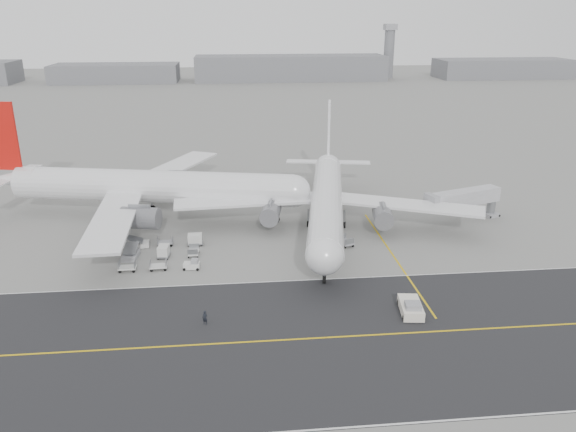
{
  "coord_description": "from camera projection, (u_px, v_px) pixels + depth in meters",
  "views": [
    {
      "loc": [
        4.44,
        -76.41,
        37.27
      ],
      "look_at": [
        13.43,
        12.0,
        5.04
      ],
      "focal_mm": 35.0,
      "sensor_mm": 36.0,
      "label": 1
    }
  ],
  "objects": [
    {
      "name": "gse_cluster",
      "position": [
        164.0,
        257.0,
        90.88
      ],
      "size": [
        17.88,
        17.27,
        2.05
      ],
      "primitive_type": null,
      "rotation": [
        0.0,
        0.0,
        -0.01
      ],
      "color": "#9A9A9F",
      "rests_on": "ground"
    },
    {
      "name": "pushback_tug",
      "position": [
        411.0,
        307.0,
        73.63
      ],
      "size": [
        3.36,
        7.44,
        2.1
      ],
      "rotation": [
        0.0,
        0.0,
        -0.13
      ],
      "color": "white",
      "rests_on": "ground"
    },
    {
      "name": "horizon_buildings",
      "position": [
        273.0,
        80.0,
        329.77
      ],
      "size": [
        520.0,
        28.0,
        28.0
      ],
      "primitive_type": null,
      "color": "slate",
      "rests_on": "ground"
    },
    {
      "name": "control_tower",
      "position": [
        389.0,
        50.0,
        335.56
      ],
      "size": [
        7.0,
        7.0,
        31.25
      ],
      "color": "slate",
      "rests_on": "ground"
    },
    {
      "name": "taxiway",
      "position": [
        244.0,
        342.0,
        67.41
      ],
      "size": [
        220.0,
        59.0,
        0.03
      ],
      "color": "#28292B",
      "rests_on": "ground"
    },
    {
      "name": "airliner_a",
      "position": [
        146.0,
        186.0,
        106.52
      ],
      "size": [
        62.49,
        61.19,
        21.82
      ],
      "rotation": [
        0.0,
        0.0,
        1.36
      ],
      "color": "white",
      "rests_on": "ground"
    },
    {
      "name": "ground",
      "position": [
        207.0,
        278.0,
        83.75
      ],
      "size": [
        700.0,
        700.0,
        0.0
      ],
      "primitive_type": "plane",
      "color": "gray",
      "rests_on": "ground"
    },
    {
      "name": "stray_dolly",
      "position": [
        346.0,
        245.0,
        95.5
      ],
      "size": [
        2.63,
        3.3,
        1.77
      ],
      "primitive_type": null,
      "rotation": [
        0.0,
        0.0,
        0.35
      ],
      "color": "silver",
      "rests_on": "ground"
    },
    {
      "name": "airliner_b",
      "position": [
        327.0,
        199.0,
        101.35
      ],
      "size": [
        55.1,
        56.18,
        19.53
      ],
      "rotation": [
        0.0,
        0.0,
        -0.18
      ],
      "color": "white",
      "rests_on": "ground"
    },
    {
      "name": "ground_crew_a",
      "position": [
        205.0,
        318.0,
        70.97
      ],
      "size": [
        0.82,
        0.7,
        1.9
      ],
      "primitive_type": "imported",
      "rotation": [
        0.0,
        0.0,
        -0.42
      ],
      "color": "black",
      "rests_on": "ground"
    },
    {
      "name": "jet_bridge",
      "position": [
        464.0,
        199.0,
        105.11
      ],
      "size": [
        16.67,
        8.28,
        6.29
      ],
      "rotation": [
        0.0,
        0.0,
        0.33
      ],
      "color": "gray",
      "rests_on": "ground"
    }
  ]
}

